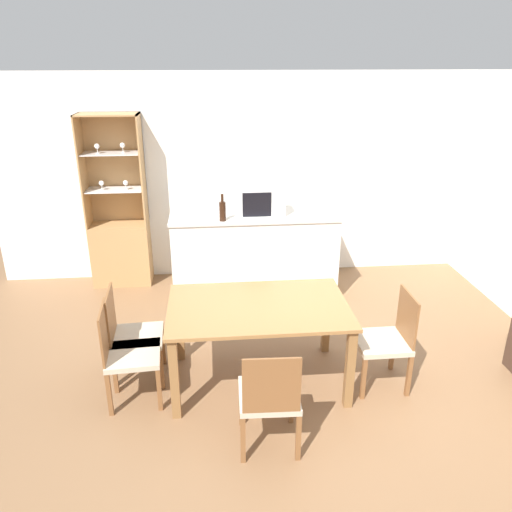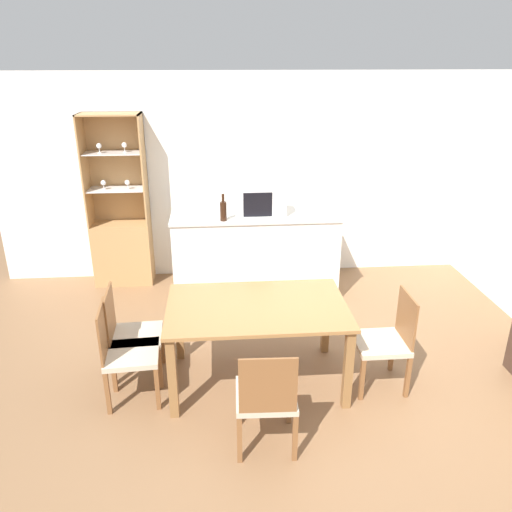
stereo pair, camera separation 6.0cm
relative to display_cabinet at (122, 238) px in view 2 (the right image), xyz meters
The scene contains 11 objects.
ground_plane 3.12m from the display_cabinet, 52.32° to the right, with size 18.00×18.00×0.00m, color brown.
wall_back 2.00m from the display_cabinet, ahead, with size 6.80×0.06×2.55m.
kitchen_counter 1.72m from the display_cabinet, 17.97° to the right, with size 1.93×0.64×1.02m.
display_cabinet is the anchor object (origin of this frame).
dining_table 2.72m from the display_cabinet, 56.32° to the right, with size 1.52×0.96×0.75m.
dining_chair_side_right_near 3.55m from the display_cabinet, 42.74° to the right, with size 0.43×0.43×0.87m.
dining_chair_side_left_far 2.16m from the display_cabinet, 79.03° to the right, with size 0.45×0.45×0.87m.
dining_chair_side_left_near 2.45m from the display_cabinet, 80.32° to the right, with size 0.46×0.46×0.87m.
dining_chair_head_near 3.43m from the display_cabinet, 63.93° to the right, with size 0.45×0.45×0.87m.
microwave 1.89m from the display_cabinet, 17.12° to the right, with size 0.50×0.34×0.31m.
wine_bottle 1.57m from the display_cabinet, 30.63° to the right, with size 0.07×0.07×0.30m.
Camera 2 is at (-0.68, -3.57, 2.71)m, focal length 35.00 mm.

